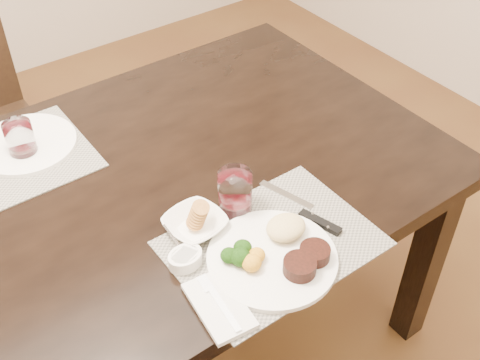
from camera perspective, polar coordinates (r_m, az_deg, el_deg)
dining_table at (r=1.56m, az=-15.52°, el=-5.46°), size 2.00×1.00×0.75m
placemat_near at (r=1.38m, az=3.07°, el=-6.02°), size 0.46×0.34×0.00m
placemat_far at (r=1.70m, az=-21.75°, el=1.33°), size 0.46×0.34×0.00m
dinner_plate at (r=1.34m, az=3.63°, el=-6.94°), size 0.29×0.29×0.05m
napkin_fork at (r=1.26m, az=-1.99°, el=-11.79°), size 0.11×0.18×0.02m
steak_knife at (r=1.44m, az=6.80°, el=-3.35°), size 0.06×0.26×0.01m
cracker_bowl at (r=1.40m, az=-4.30°, el=-4.14°), size 0.15×0.15×0.06m
sauce_ramekin at (r=1.33m, az=-5.22°, el=-7.40°), size 0.08×0.12×0.06m
wine_glass_near at (r=1.42m, az=-0.47°, el=-1.31°), size 0.08×0.08×0.11m
far_plate at (r=1.74m, az=-19.61°, el=3.24°), size 0.27×0.27×0.01m
wine_glass_far at (r=1.69m, az=-20.06°, el=3.50°), size 0.07×0.07×0.10m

